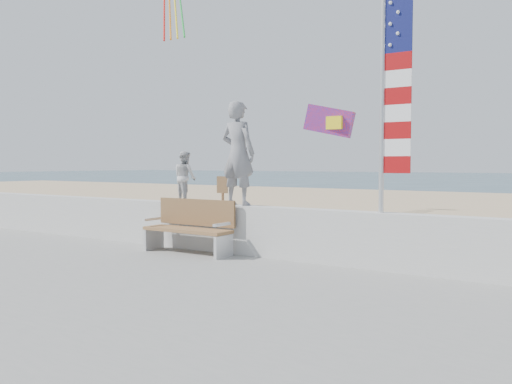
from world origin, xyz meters
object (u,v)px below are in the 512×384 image
adult (238,153)px  child (185,177)px  flag (390,90)px  bench (190,226)px

adult → child: 1.37m
adult → flag: size_ratio=0.55×
bench → child: bearing=138.8°
child → flag: flag is taller
child → adult: bearing=-160.4°
bench → adult: bearing=30.4°
adult → flag: bearing=-178.7°
bench → flag: bearing=7.0°
child → bench: bearing=158.4°
adult → child: bearing=1.3°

